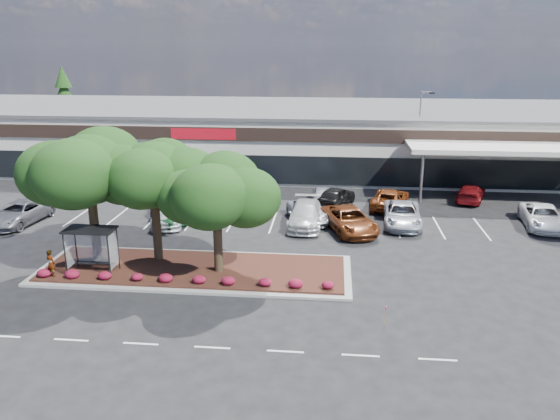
# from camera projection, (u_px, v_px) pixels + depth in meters

# --- Properties ---
(ground) EXTENTS (160.00, 160.00, 0.00)m
(ground) POSITION_uv_depth(u_px,v_px,m) (214.00, 305.00, 27.58)
(ground) COLOR black
(ground) RESTS_ON ground
(retail_store) EXTENTS (80.40, 25.20, 6.25)m
(retail_store) POSITION_uv_depth(u_px,v_px,m) (281.00, 135.00, 58.91)
(retail_store) COLOR silver
(retail_store) RESTS_ON ground
(landscape_island) EXTENTS (18.00, 6.00, 0.26)m
(landscape_island) POSITION_uv_depth(u_px,v_px,m) (195.00, 270.00, 31.54)
(landscape_island) COLOR #979792
(landscape_island) RESTS_ON ground
(lane_markings) EXTENTS (33.12, 20.06, 0.01)m
(lane_markings) POSITION_uv_depth(u_px,v_px,m) (244.00, 235.00, 37.51)
(lane_markings) COLOR silver
(lane_markings) RESTS_ON ground
(shrub_row) EXTENTS (17.00, 0.80, 0.50)m
(shrub_row) POSITION_uv_depth(u_px,v_px,m) (185.00, 278.00, 29.43)
(shrub_row) COLOR maroon
(shrub_row) RESTS_ON landscape_island
(bus_shelter) EXTENTS (2.75, 1.55, 2.59)m
(bus_shelter) POSITION_uv_depth(u_px,v_px,m) (92.00, 237.00, 30.42)
(bus_shelter) COLOR black
(bus_shelter) RESTS_ON landscape_island
(island_tree_west) EXTENTS (7.20, 7.20, 7.89)m
(island_tree_west) POSITION_uv_depth(u_px,v_px,m) (91.00, 197.00, 31.39)
(island_tree_west) COLOR #183510
(island_tree_west) RESTS_ON landscape_island
(island_tree_mid) EXTENTS (6.60, 6.60, 7.32)m
(island_tree_mid) POSITION_uv_depth(u_px,v_px,m) (155.00, 200.00, 31.80)
(island_tree_mid) COLOR #183510
(island_tree_mid) RESTS_ON landscape_island
(island_tree_east) EXTENTS (5.80, 5.80, 6.50)m
(island_tree_east) POSITION_uv_depth(u_px,v_px,m) (217.00, 216.00, 30.12)
(island_tree_east) COLOR #183510
(island_tree_east) RESTS_ON landscape_island
(conifer_north_west) EXTENTS (4.40, 4.40, 10.00)m
(conifer_north_west) POSITION_uv_depth(u_px,v_px,m) (65.00, 103.00, 72.72)
(conifer_north_west) COLOR #183510
(conifer_north_west) RESTS_ON ground
(person_waiting) EXTENTS (0.66, 0.55, 1.56)m
(person_waiting) POSITION_uv_depth(u_px,v_px,m) (51.00, 263.00, 30.10)
(person_waiting) COLOR #594C47
(person_waiting) RESTS_ON landscape_island
(light_pole) EXTENTS (1.43, 0.62, 8.48)m
(light_pole) POSITION_uv_depth(u_px,v_px,m) (419.00, 142.00, 51.80)
(light_pole) COLOR #979792
(light_pole) RESTS_ON ground
(survey_stake) EXTENTS (0.08, 0.14, 0.96)m
(survey_stake) POSITION_uv_depth(u_px,v_px,m) (386.00, 313.00, 25.45)
(survey_stake) COLOR tan
(survey_stake) RESTS_ON ground
(car_0) EXTENTS (3.25, 6.05, 1.61)m
(car_0) POSITION_uv_depth(u_px,v_px,m) (19.00, 213.00, 39.77)
(car_0) COLOR slate
(car_0) RESTS_ON ground
(car_1) EXTENTS (1.97, 5.20, 1.69)m
(car_1) POSITION_uv_depth(u_px,v_px,m) (170.00, 200.00, 42.86)
(car_1) COLOR black
(car_1) RESTS_ON ground
(car_2) EXTENTS (3.25, 5.72, 1.56)m
(car_2) POSITION_uv_depth(u_px,v_px,m) (168.00, 213.00, 39.97)
(car_2) COLOR silver
(car_2) RESTS_ON ground
(car_3) EXTENTS (3.84, 5.34, 1.69)m
(car_3) POSITION_uv_depth(u_px,v_px,m) (181.00, 212.00, 39.80)
(car_3) COLOR #195429
(car_3) RESTS_ON ground
(car_4) EXTENTS (2.44, 5.82, 1.68)m
(car_4) POSITION_uv_depth(u_px,v_px,m) (305.00, 215.00, 39.31)
(car_4) COLOR silver
(car_4) RESTS_ON ground
(car_5) EXTENTS (3.76, 5.53, 1.41)m
(car_5) POSITION_uv_depth(u_px,v_px,m) (308.00, 212.00, 40.38)
(car_5) COLOR silver
(car_5) RESTS_ON ground
(car_6) EXTENTS (4.53, 6.46, 1.64)m
(car_6) POSITION_uv_depth(u_px,v_px,m) (349.00, 220.00, 38.19)
(car_6) COLOR brown
(car_6) RESTS_ON ground
(car_7) EXTENTS (3.02, 5.91, 1.60)m
(car_7) POSITION_uv_depth(u_px,v_px,m) (402.00, 215.00, 39.45)
(car_7) COLOR #ABB0B8
(car_7) RESTS_ON ground
(car_8) EXTENTS (3.21, 5.82, 1.54)m
(car_8) POSITION_uv_depth(u_px,v_px,m) (543.00, 217.00, 39.03)
(car_8) COLOR white
(car_8) RESTS_ON ground
(car_9) EXTENTS (2.55, 5.22, 1.71)m
(car_9) POSITION_uv_depth(u_px,v_px,m) (157.00, 188.00, 46.34)
(car_9) COLOR white
(car_9) RESTS_ON ground
(car_10) EXTENTS (3.13, 4.84, 1.53)m
(car_10) POSITION_uv_depth(u_px,v_px,m) (189.00, 183.00, 48.57)
(car_10) COLOR white
(car_10) RESTS_ON ground
(car_11) EXTENTS (3.76, 6.26, 1.63)m
(car_11) POSITION_uv_depth(u_px,v_px,m) (236.00, 189.00, 46.39)
(car_11) COLOR #194418
(car_11) RESTS_ON ground
(car_12) EXTENTS (2.24, 4.73, 1.33)m
(car_12) POSITION_uv_depth(u_px,v_px,m) (264.00, 185.00, 48.37)
(car_12) COLOR navy
(car_12) RESTS_ON ground
(car_13) EXTENTS (3.59, 5.19, 1.64)m
(car_13) POSITION_uv_depth(u_px,v_px,m) (336.00, 197.00, 44.00)
(car_13) COLOR black
(car_13) RESTS_ON ground
(car_14) EXTENTS (1.91, 4.51, 1.52)m
(car_14) POSITION_uv_depth(u_px,v_px,m) (323.00, 195.00, 44.58)
(car_14) COLOR #A1A5AD
(car_14) RESTS_ON ground
(car_15) EXTENTS (3.80, 6.07, 1.56)m
(car_15) POSITION_uv_depth(u_px,v_px,m) (390.00, 199.00, 43.55)
(car_15) COLOR brown
(car_15) RESTS_ON ground
(car_17) EXTENTS (3.55, 5.29, 1.42)m
(car_17) POSITION_uv_depth(u_px,v_px,m) (471.00, 193.00, 45.50)
(car_17) COLOR maroon
(car_17) RESTS_ON ground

